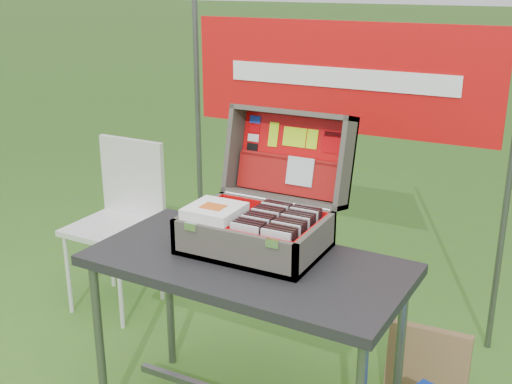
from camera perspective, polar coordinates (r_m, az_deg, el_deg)
The scene contains 90 objects.
table at distance 2.63m, azimuth -0.77°, elevation -13.60°, with size 1.22×0.61×0.76m, color #28282A, non-canonical shape.
table_top at distance 2.45m, azimuth -0.81°, elevation -6.47°, with size 1.22×0.61×0.04m, color #28282A.
table_leg_fl at distance 2.74m, azimuth -13.72°, elevation -13.15°, with size 0.04×0.04×0.72m, color #59595B.
table_leg_bl at distance 3.07m, azimuth -7.70°, elevation -9.09°, with size 0.04×0.04×0.72m, color #59595B.
table_leg_br at distance 2.66m, azimuth 12.63°, elevation -14.09°, with size 0.04×0.04×0.72m, color #59595B.
suitcase at distance 2.49m, azimuth 0.52°, elevation 0.55°, with size 0.53×0.54×0.49m, color #635D50, non-canonical shape.
suitcase_base_bottom at distance 2.53m, azimuth -0.12°, elevation -4.92°, with size 0.53×0.38×0.02m, color #635D50.
suitcase_base_wall_front at distance 2.36m, azimuth -2.16°, elevation -5.12°, with size 0.53×0.02×0.14m, color #635D50.
suitcase_base_wall_back at distance 2.65m, azimuth 1.68°, elevation -2.35°, with size 0.53×0.02×0.14m, color #635D50.
suitcase_base_wall_left at distance 2.62m, azimuth -5.05°, elevation -2.65°, with size 0.02×0.38×0.14m, color #635D50.
suitcase_base_wall_right at distance 2.40m, azimuth 5.27°, elevation -4.71°, with size 0.02×0.38×0.14m, color #635D50.
suitcase_liner_floor at distance 2.52m, azimuth -0.12°, elevation -4.64°, with size 0.49×0.34×0.01m, color red.
suitcase_latch_left at distance 2.41m, azimuth -5.82°, elevation -3.09°, with size 0.05×0.01×0.03m, color silver.
suitcase_latch_right at distance 2.25m, azimuth 1.47°, elevation -4.61°, with size 0.05×0.01×0.03m, color silver.
suitcase_hinge at distance 2.63m, azimuth 1.80°, elevation -0.83°, with size 0.02×0.02×0.48m, color silver.
suitcase_lid_back at distance 2.74m, azimuth 3.42°, elevation 3.26°, with size 0.53×0.38×0.02m, color #635D50.
suitcase_lid_rim_far at distance 2.68m, azimuth 3.35°, elevation 7.05°, with size 0.53×0.02×0.14m, color #635D50.
suitcase_lid_rim_near at distance 2.70m, azimuth 2.46°, elevation -0.52°, with size 0.53×0.02×0.14m, color #635D50.
suitcase_lid_rim_left at distance 2.79m, azimuth -1.85°, elevation 3.91°, with size 0.02×0.38×0.14m, color #635D50.
suitcase_lid_rim_right at distance 2.59m, azimuth 8.02°, elevation 2.53°, with size 0.02×0.38×0.14m, color #635D50.
suitcase_lid_liner at distance 2.73m, azimuth 3.30°, elevation 3.26°, with size 0.48×0.33×0.01m, color red.
suitcase_liner_wall_front at distance 2.36m, azimuth -2.00°, elevation -4.77°, with size 0.49×0.01×0.12m, color red.
suitcase_liner_wall_back at distance 2.64m, azimuth 1.56°, elevation -2.23°, with size 0.49×0.01×0.12m, color red.
suitcase_liner_wall_left at distance 2.61m, azimuth -4.81°, elevation -2.49°, with size 0.01×0.34×0.12m, color red.
suitcase_liner_wall_right at distance 2.40m, azimuth 4.99°, elevation -4.43°, with size 0.01×0.34×0.12m, color red.
suitcase_lid_pocket at distance 2.71m, azimuth 2.93°, elevation 1.42°, with size 0.47×0.15×0.03m, color maroon.
suitcase_pocket_edge at distance 2.70m, azimuth 3.06°, elevation 3.00°, with size 0.46×0.02×0.02m, color maroon.
suitcase_pocket_cd at distance 2.67m, azimuth 3.95°, elevation 1.84°, with size 0.12×0.12×0.01m, color silver.
lid_sticker_cc_a at distance 2.80m, azimuth -0.06°, elevation 6.47°, with size 0.05×0.03×0.00m, color #1933B2.
lid_sticker_cc_b at distance 2.80m, azimuth -0.15°, elevation 5.65°, with size 0.05×0.03×0.00m, color red.
lid_sticker_cc_c at distance 2.80m, azimuth -0.24°, elevation 4.84°, with size 0.05×0.03×0.00m, color white.
lid_sticker_cc_d at distance 2.80m, azimuth -0.33°, elevation 4.03°, with size 0.05×0.03×0.00m, color black.
lid_card_neon_tall at distance 2.76m, azimuth 1.56°, elevation 5.13°, with size 0.04×0.10×0.00m, color #BCF912.
lid_card_neon_main at distance 2.72m, azimuth 3.45°, elevation 4.90°, with size 0.10×0.08×0.00m, color #BCF912.
lid_card_neon_small at distance 2.69m, azimuth 5.01°, elevation 4.70°, with size 0.05×0.08×0.00m, color #BCF912.
lid_sticker_band at distance 2.65m, azimuth 6.90°, elevation 4.45°, with size 0.09×0.09×0.00m, color red.
lid_sticker_band_bar at distance 2.65m, azimuth 6.98°, elevation 5.09°, with size 0.09×0.02×0.00m, color black.
cd_left_0 at distance 2.36m, azimuth -1.04°, elevation -4.45°, with size 0.12×0.01×0.13m, color silver.
cd_left_1 at distance 2.38m, azimuth -0.80°, elevation -4.28°, with size 0.12×0.01×0.13m, color black.
cd_left_2 at distance 2.40m, azimuth -0.56°, elevation -4.11°, with size 0.12×0.01×0.13m, color black.
cd_left_3 at distance 2.41m, azimuth -0.32°, elevation -3.94°, with size 0.12×0.01×0.13m, color black.
cd_left_4 at distance 2.43m, azimuth -0.09°, elevation -3.77°, with size 0.12×0.01×0.13m, color silver.
cd_left_5 at distance 2.45m, azimuth 0.13°, elevation -3.60°, with size 0.12×0.01×0.13m, color black.
cd_left_6 at distance 2.46m, azimuth 0.36°, elevation -3.44°, with size 0.12×0.01×0.13m, color black.
cd_left_7 at distance 2.48m, azimuth 0.58°, elevation -3.28°, with size 0.12×0.01×0.13m, color black.
cd_left_8 at distance 2.50m, azimuth 0.80°, elevation -3.12°, with size 0.12×0.01×0.13m, color silver.
cd_left_9 at distance 2.52m, azimuth 1.01°, elevation -2.96°, with size 0.12×0.01×0.13m, color black.
cd_left_10 at distance 2.53m, azimuth 1.23°, elevation -2.81°, with size 0.12×0.01×0.13m, color black.
cd_left_11 at distance 2.55m, azimuth 1.44°, elevation -2.66°, with size 0.12×0.01×0.13m, color black.
cd_left_12 at distance 2.57m, azimuth 1.64°, elevation -2.51°, with size 0.12×0.01×0.13m, color silver.
cd_left_13 at distance 2.59m, azimuth 1.85°, elevation -2.36°, with size 0.12×0.01×0.13m, color black.
cd_left_14 at distance 2.60m, azimuth 2.05°, elevation -2.21°, with size 0.12×0.01×0.13m, color black.
cd_right_0 at distance 2.31m, azimuth 1.76°, elevation -5.03°, with size 0.12×0.01×0.13m, color silver.
cd_right_1 at distance 2.33m, azimuth 1.98°, elevation -4.85°, with size 0.12×0.01×0.13m, color black.
cd_right_2 at distance 2.34m, azimuth 2.20°, elevation -4.67°, with size 0.12×0.01×0.13m, color black.
cd_right_3 at distance 2.36m, azimuth 2.42°, elevation -4.49°, with size 0.12×0.01×0.13m, color black.
cd_right_4 at distance 2.38m, azimuth 2.64°, elevation -4.31°, with size 0.12×0.01×0.13m, color silver.
cd_right_5 at distance 2.39m, azimuth 2.85°, elevation -4.14°, with size 0.12×0.01×0.13m, color black.
cd_right_6 at distance 2.41m, azimuth 3.06°, elevation -3.97°, with size 0.12×0.01×0.13m, color black.
cd_right_7 at distance 2.43m, azimuth 3.27°, elevation -3.80°, with size 0.12×0.01×0.13m, color black.
cd_right_8 at distance 2.45m, azimuth 3.47°, elevation -3.63°, with size 0.12×0.01×0.13m, color silver.
cd_right_9 at distance 2.46m, azimuth 3.67°, elevation -3.47°, with size 0.12×0.01×0.13m, color black.
cd_right_10 at distance 2.48m, azimuth 3.87°, elevation -3.31°, with size 0.12×0.01×0.13m, color black.
cd_right_11 at distance 2.50m, azimuth 4.06°, elevation -3.15°, with size 0.12×0.01×0.13m, color black.
cd_right_12 at distance 2.52m, azimuth 4.26°, elevation -2.99°, with size 0.12×0.01×0.13m, color silver.
cd_right_13 at distance 2.54m, azimuth 4.44°, elevation -2.84°, with size 0.12×0.01×0.13m, color black.
cd_right_14 at distance 2.55m, azimuth 4.63°, elevation -2.68°, with size 0.12×0.01×0.13m, color black.
songbook_0 at distance 2.48m, azimuth -3.70°, elevation -2.07°, with size 0.20×0.20×0.01m, color white.
songbook_1 at distance 2.48m, azimuth -3.70°, elevation -1.96°, with size 0.20×0.20×0.01m, color white.
songbook_2 at distance 2.48m, azimuth -3.70°, elevation -1.85°, with size 0.20×0.20×0.01m, color white.
songbook_3 at distance 2.48m, azimuth -3.70°, elevation -1.74°, with size 0.20×0.20×0.01m, color white.
songbook_4 at distance 2.47m, azimuth -3.71°, elevation -1.64°, with size 0.20×0.20×0.01m, color white.
songbook_5 at distance 2.47m, azimuth -3.71°, elevation -1.53°, with size 0.20×0.20×0.01m, color white.
songbook_6 at distance 2.47m, azimuth -3.71°, elevation -1.42°, with size 0.20×0.20×0.01m, color white.
songbook_7 at distance 2.47m, azimuth -3.71°, elevation -1.31°, with size 0.20×0.20×0.01m, color white.
songbook_graphic at distance 2.46m, azimuth -3.84°, elevation -1.29°, with size 0.09×0.07×0.00m, color #D85919.
chair at distance 3.60m, azimuth -12.65°, elevation -3.27°, with size 0.42×0.47×0.93m, color silver, non-canonical shape.
chair_seat at distance 3.59m, azimuth -12.66°, elevation -3.12°, with size 0.42×0.42×0.03m, color silver.
chair_backrest at distance 3.66m, azimuth -10.91°, elevation 1.29°, with size 0.42×0.03×0.44m, color silver.
chair_leg_fl at distance 3.68m, azimuth -16.36°, elevation -6.94°, with size 0.02×0.02×0.48m, color silver.
chair_leg_fr at distance 3.46m, azimuth -11.99°, elevation -8.29°, with size 0.02×0.02×0.48m, color silver.
chair_leg_bl at distance 3.92m, azimuth -12.76°, elevation -5.02°, with size 0.02×0.02×0.48m, color silver.
chair_leg_br at distance 3.71m, azimuth -8.47°, elevation -6.13°, with size 0.02×0.02×0.48m, color silver.
chair_upright_left at distance 3.77m, azimuth -13.05°, elevation 1.50°, with size 0.02×0.02×0.44m, color silver.
chair_upright_right at distance 3.56m, azimuth -8.63°, elevation 0.73°, with size 0.02×0.02×0.44m, color silver.
cardboard_box at distance 2.95m, azimuth 14.95°, elevation -14.91°, with size 0.35×0.05×0.36m, color olive.
banner_post_left at distance 3.75m, azimuth -5.11°, elevation 4.22°, with size 0.03×0.03×1.70m, color #59595B.
banner_post_right at distance 3.20m, azimuth 21.53°, elevation 0.38°, with size 0.03×0.03×1.70m, color #59595B.
banner at distance 3.27m, azimuth 7.41°, elevation 10.07°, with size 1.60×0.01×0.55m, color #B80C0D.
banner_text at distance 3.26m, azimuth 7.33°, elevation 10.04°, with size 1.20×0.00×0.10m, color white.
Camera 1 is at (1.12, -1.94, 1.79)m, focal length 45.00 mm.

